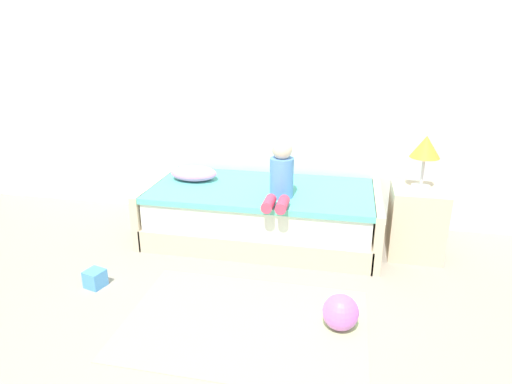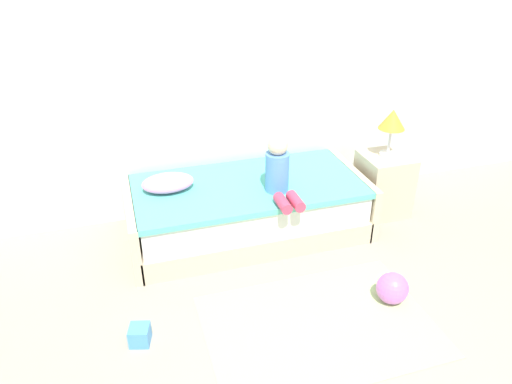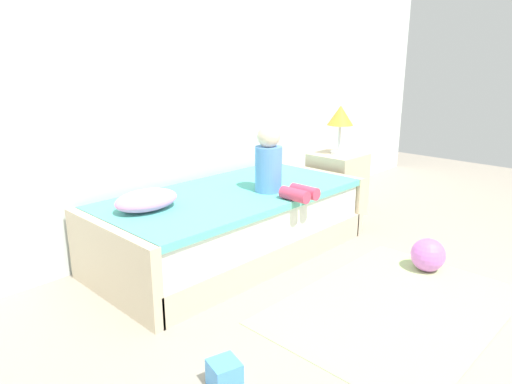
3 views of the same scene
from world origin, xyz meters
TOP-DOWN VIEW (x-y plane):
  - wall_rear at (0.00, 2.60)m, footprint 7.20×0.10m
  - bed at (-0.09, 2.00)m, footprint 2.11×1.00m
  - nightstand at (1.26, 1.97)m, footprint 0.44×0.44m
  - table_lamp at (1.26, 1.97)m, footprint 0.24×0.24m
  - child_figure at (0.12, 1.77)m, footprint 0.20×0.51m
  - pillow at (-0.76, 2.10)m, footprint 0.44×0.30m
  - toy_ball at (0.68, 0.79)m, footprint 0.24×0.24m
  - area_rug at (0.06, 0.70)m, footprint 1.60×1.10m
  - toy_block at (-1.16, 0.92)m, footprint 0.16×0.16m

SIDE VIEW (x-z plane):
  - area_rug at x=0.06m, z-range 0.00..0.01m
  - toy_block at x=-1.16m, z-range 0.00..0.13m
  - toy_ball at x=0.68m, z-range 0.00..0.24m
  - bed at x=-0.09m, z-range 0.00..0.50m
  - nightstand at x=1.26m, z-range 0.00..0.60m
  - pillow at x=-0.76m, z-range 0.50..0.63m
  - child_figure at x=0.12m, z-range 0.45..0.96m
  - table_lamp at x=1.26m, z-range 0.71..1.16m
  - wall_rear at x=0.00m, z-range 0.00..2.90m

